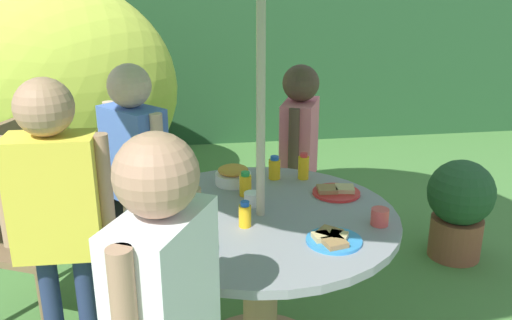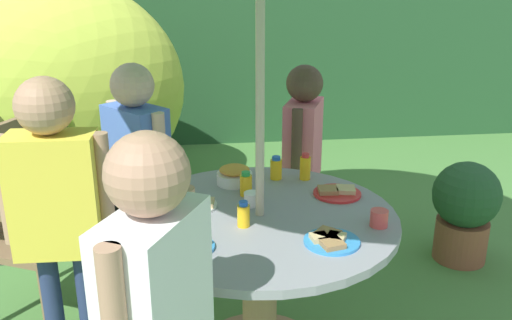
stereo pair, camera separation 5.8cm
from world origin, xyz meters
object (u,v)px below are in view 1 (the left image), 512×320
(child_in_white_shirt, at_px, (164,299))
(plate_near_left, at_px, (194,205))
(wooden_chair, at_px, (15,217))
(child_in_blue_shirt, at_px, (134,154))
(cup_far, at_px, (380,217))
(juice_bottle_mid_left, at_px, (148,193))
(child_in_pink_shirt, at_px, (299,141))
(juice_bottle_center_front, at_px, (245,215))
(plate_far_right, at_px, (192,246))
(cup_near, at_px, (252,199))
(potted_plant, at_px, (459,206))
(snack_bowl, at_px, (233,175))
(dome_tent, at_px, (33,92))
(plate_back_edge, at_px, (336,191))
(juice_bottle_center_back, at_px, (245,185))
(child_in_yellow_shirt, at_px, (56,197))
(juice_bottle_mid_right, at_px, (303,167))
(garden_table, at_px, (260,256))
(juice_bottle_near_right, at_px, (274,168))
(plate_far_left, at_px, (333,239))

(child_in_white_shirt, distance_m, plate_near_left, 0.87)
(wooden_chair, bearing_deg, child_in_blue_shirt, -56.02)
(wooden_chair, xyz_separation_m, cup_far, (1.59, -0.68, 0.21))
(child_in_white_shirt, xyz_separation_m, juice_bottle_mid_left, (-0.08, 0.94, -0.07))
(child_in_pink_shirt, height_order, juice_bottle_center_front, child_in_pink_shirt)
(plate_far_right, bearing_deg, cup_near, 52.71)
(potted_plant, bearing_deg, snack_bowl, -164.29)
(snack_bowl, bearing_deg, dome_tent, 127.03)
(dome_tent, height_order, plate_near_left, dome_tent)
(dome_tent, xyz_separation_m, potted_plant, (2.68, -1.29, -0.50))
(plate_back_edge, bearing_deg, cup_near, -169.83)
(plate_back_edge, height_order, juice_bottle_mid_left, juice_bottle_mid_left)
(wooden_chair, xyz_separation_m, plate_near_left, (0.86, -0.41, 0.19))
(child_in_pink_shirt, xyz_separation_m, juice_bottle_center_back, (-0.39, -0.63, 0.01))
(juice_bottle_mid_left, bearing_deg, juice_bottle_center_front, -36.42)
(juice_bottle_center_front, relative_size, juice_bottle_mid_left, 1.00)
(child_in_blue_shirt, xyz_separation_m, child_in_yellow_shirt, (-0.27, -0.59, 0.03))
(child_in_white_shirt, bearing_deg, juice_bottle_mid_right, -2.95)
(wooden_chair, xyz_separation_m, juice_bottle_center_front, (1.05, -0.62, 0.23))
(juice_bottle_center_back, relative_size, juice_bottle_mid_left, 1.06)
(cup_far, bearing_deg, juice_bottle_center_back, 142.69)
(plate_back_edge, height_order, plate_far_right, same)
(garden_table, relative_size, wooden_chair, 1.18)
(dome_tent, xyz_separation_m, child_in_white_shirt, (0.96, -2.80, 0.00))
(child_in_yellow_shirt, height_order, juice_bottle_near_right, child_in_yellow_shirt)
(snack_bowl, bearing_deg, plate_far_right, -109.36)
(child_in_blue_shirt, height_order, juice_bottle_mid_right, child_in_blue_shirt)
(plate_far_left, relative_size, cup_far, 2.97)
(potted_plant, bearing_deg, plate_far_right, -148.00)
(plate_back_edge, relative_size, plate_near_left, 1.10)
(potted_plant, relative_size, child_in_blue_shirt, 0.49)
(juice_bottle_mid_left, bearing_deg, garden_table, -21.90)
(cup_near, bearing_deg, juice_bottle_center_back, 97.50)
(plate_near_left, height_order, juice_bottle_mid_right, juice_bottle_mid_right)
(child_in_yellow_shirt, relative_size, juice_bottle_near_right, 11.46)
(juice_bottle_center_back, xyz_separation_m, juice_bottle_mid_left, (-0.43, -0.02, -0.00))
(garden_table, distance_m, plate_back_edge, 0.46)
(child_in_white_shirt, relative_size, juice_bottle_mid_right, 10.07)
(child_in_white_shirt, distance_m, juice_bottle_mid_right, 1.31)
(plate_back_edge, bearing_deg, plate_near_left, -174.72)
(child_in_blue_shirt, relative_size, juice_bottle_mid_right, 9.69)
(child_in_white_shirt, bearing_deg, plate_far_right, 16.59)
(plate_far_right, bearing_deg, juice_bottle_center_front, 36.41)
(child_in_blue_shirt, relative_size, snack_bowl, 7.41)
(snack_bowl, distance_m, cup_near, 0.27)
(potted_plant, height_order, plate_far_left, plate_far_left)
(plate_far_left, bearing_deg, snack_bowl, 115.46)
(juice_bottle_center_front, bearing_deg, child_in_yellow_shirt, 170.48)
(child_in_yellow_shirt, relative_size, plate_far_left, 6.21)
(potted_plant, relative_size, cup_far, 8.73)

